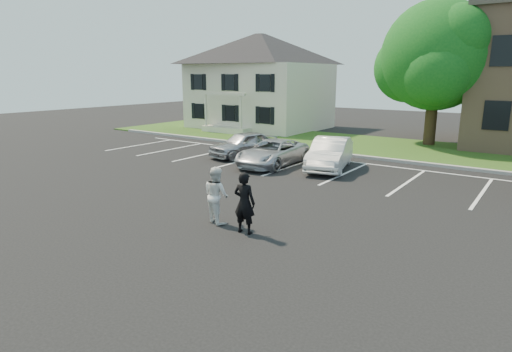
# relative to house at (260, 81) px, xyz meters

# --- Properties ---
(ground_plane) EXTENTS (90.00, 90.00, 0.00)m
(ground_plane) POSITION_rel_house_xyz_m (13.00, -19.97, -3.83)
(ground_plane) COLOR black
(ground_plane) RESTS_ON ground
(curb) EXTENTS (40.00, 0.30, 0.15)m
(curb) POSITION_rel_house_xyz_m (13.00, -7.97, -3.75)
(curb) COLOR gray
(curb) RESTS_ON ground
(grass_strip) EXTENTS (44.00, 8.00, 0.08)m
(grass_strip) POSITION_rel_house_xyz_m (13.00, -3.97, -3.79)
(grass_strip) COLOR #1D4412
(grass_strip) RESTS_ON ground
(stall_lines) EXTENTS (34.00, 5.36, 0.01)m
(stall_lines) POSITION_rel_house_xyz_m (14.40, -11.02, -3.82)
(stall_lines) COLOR white
(stall_lines) RESTS_ON ground
(house) EXTENTS (10.30, 9.22, 7.60)m
(house) POSITION_rel_house_xyz_m (0.00, 0.00, 0.00)
(house) COLOR beige
(house) RESTS_ON ground
(tree) EXTENTS (7.80, 7.20, 8.80)m
(tree) POSITION_rel_house_xyz_m (14.16, -1.41, 1.52)
(tree) COLOR black
(tree) RESTS_ON ground
(man_black_suit) EXTENTS (0.70, 0.51, 1.77)m
(man_black_suit) POSITION_rel_house_xyz_m (13.73, -20.57, -2.94)
(man_black_suit) COLOR black
(man_black_suit) RESTS_ON ground
(man_white_shirt) EXTENTS (1.00, 0.88, 1.72)m
(man_white_shirt) POSITION_rel_house_xyz_m (12.50, -20.33, -2.97)
(man_white_shirt) COLOR silver
(man_white_shirt) RESTS_ON ground
(car_silver_west) EXTENTS (2.62, 4.32, 1.37)m
(car_silver_west) POSITION_rel_house_xyz_m (6.78, -11.30, -3.14)
(car_silver_west) COLOR #B6B6BB
(car_silver_west) RESTS_ON ground
(car_silver_minivan) EXTENTS (2.29, 4.64, 1.27)m
(car_silver_minivan) POSITION_rel_house_xyz_m (9.31, -12.34, -3.20)
(car_silver_minivan) COLOR #B6B8BE
(car_silver_minivan) RESTS_ON ground
(car_white_sedan) EXTENTS (2.66, 4.71, 1.47)m
(car_white_sedan) POSITION_rel_house_xyz_m (11.97, -11.43, -3.10)
(car_white_sedan) COLOR silver
(car_white_sedan) RESTS_ON ground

